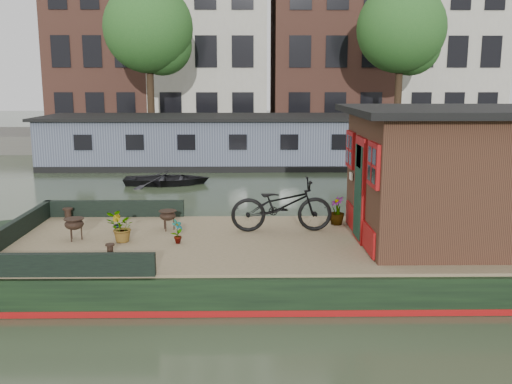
{
  "coord_description": "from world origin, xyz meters",
  "views": [
    {
      "loc": [
        -1.6,
        -10.12,
        3.52
      ],
      "look_at": [
        -1.46,
        0.5,
        1.46
      ],
      "focal_mm": 40.0,
      "sensor_mm": 36.0,
      "label": 1
    }
  ],
  "objects_px": {
    "cabin": "(458,174)",
    "brazier_rear": "(168,220)",
    "potted_plant_a": "(177,232)",
    "dinghy": "(167,175)",
    "bicycle": "(282,205)",
    "brazier_front": "(75,229)"
  },
  "relations": [
    {
      "from": "brazier_front",
      "to": "brazier_rear",
      "type": "relative_size",
      "value": 1.04
    },
    {
      "from": "dinghy",
      "to": "bicycle",
      "type": "bearing_deg",
      "value": -161.38
    },
    {
      "from": "brazier_front",
      "to": "brazier_rear",
      "type": "distance_m",
      "value": 1.76
    },
    {
      "from": "cabin",
      "to": "brazier_rear",
      "type": "height_order",
      "value": "cabin"
    },
    {
      "from": "potted_plant_a",
      "to": "cabin",
      "type": "bearing_deg",
      "value": 2.12
    },
    {
      "from": "bicycle",
      "to": "brazier_rear",
      "type": "distance_m",
      "value": 2.25
    },
    {
      "from": "bicycle",
      "to": "potted_plant_a",
      "type": "xyz_separation_m",
      "value": [
        -1.92,
        -0.84,
        -0.29
      ]
    },
    {
      "from": "bicycle",
      "to": "brazier_front",
      "type": "distance_m",
      "value": 3.9
    },
    {
      "from": "brazier_front",
      "to": "cabin",
      "type": "bearing_deg",
      "value": -0.51
    },
    {
      "from": "potted_plant_a",
      "to": "dinghy",
      "type": "relative_size",
      "value": 0.15
    },
    {
      "from": "cabin",
      "to": "brazier_front",
      "type": "height_order",
      "value": "cabin"
    },
    {
      "from": "bicycle",
      "to": "dinghy",
      "type": "relative_size",
      "value": 0.67
    },
    {
      "from": "brazier_front",
      "to": "brazier_rear",
      "type": "height_order",
      "value": "brazier_front"
    },
    {
      "from": "brazier_rear",
      "to": "cabin",
      "type": "bearing_deg",
      "value": -8.06
    },
    {
      "from": "bicycle",
      "to": "brazier_rear",
      "type": "xyz_separation_m",
      "value": [
        -2.22,
        0.1,
        -0.32
      ]
    },
    {
      "from": "cabin",
      "to": "bicycle",
      "type": "relative_size",
      "value": 2.04
    },
    {
      "from": "brazier_front",
      "to": "brazier_rear",
      "type": "bearing_deg",
      "value": 23.37
    },
    {
      "from": "bicycle",
      "to": "brazier_rear",
      "type": "height_order",
      "value": "bicycle"
    },
    {
      "from": "cabin",
      "to": "dinghy",
      "type": "relative_size",
      "value": 1.36
    },
    {
      "from": "cabin",
      "to": "potted_plant_a",
      "type": "xyz_separation_m",
      "value": [
        -5.07,
        -0.19,
        -1.01
      ]
    },
    {
      "from": "brazier_rear",
      "to": "dinghy",
      "type": "relative_size",
      "value": 0.13
    },
    {
      "from": "bicycle",
      "to": "dinghy",
      "type": "distance_m",
      "value": 9.52
    }
  ]
}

